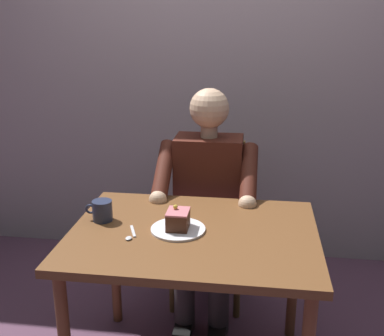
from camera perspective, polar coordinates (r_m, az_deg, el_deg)
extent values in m
cube|color=#A8989C|center=(3.14, 3.45, 15.91)|extent=(6.40, 0.12, 3.00)
cube|color=brown|center=(2.06, 0.17, -7.97)|extent=(1.05, 0.80, 0.04)
cylinder|color=brown|center=(2.53, 12.02, -12.32)|extent=(0.05, 0.05, 0.71)
cylinder|color=brown|center=(2.62, -9.17, -11.01)|extent=(0.05, 0.05, 0.71)
cube|color=brown|center=(2.75, 1.96, -7.19)|extent=(0.42, 0.42, 0.04)
cube|color=brown|center=(2.83, 2.41, -1.07)|extent=(0.38, 0.04, 0.45)
cylinder|color=brown|center=(2.69, 5.42, -13.28)|extent=(0.04, 0.04, 0.44)
cylinder|color=brown|center=(2.72, -2.37, -12.79)|extent=(0.04, 0.04, 0.44)
cylinder|color=brown|center=(3.00, 5.75, -9.73)|extent=(0.04, 0.04, 0.44)
cylinder|color=brown|center=(3.03, -1.16, -9.34)|extent=(0.04, 0.04, 0.44)
cube|color=#4B1E15|center=(2.63, 1.98, -1.82)|extent=(0.36, 0.22, 0.52)
sphere|color=#D2A886|center=(2.52, 2.08, 7.12)|extent=(0.21, 0.21, 0.21)
cylinder|color=#D2A886|center=(2.54, 2.05, 4.36)|extent=(0.09, 0.09, 0.06)
cylinder|color=#4B1E15|center=(2.44, 6.80, -0.62)|extent=(0.08, 0.33, 0.26)
sphere|color=#D2A886|center=(2.33, 6.61, -4.30)|extent=(0.09, 0.09, 0.09)
cylinder|color=#4B1E15|center=(2.49, -3.38, -0.18)|extent=(0.08, 0.33, 0.26)
sphere|color=#D2A886|center=(2.38, -4.07, -3.76)|extent=(0.09, 0.09, 0.09)
cylinder|color=#352E2E|center=(2.62, 3.61, -8.58)|extent=(0.13, 0.38, 0.14)
cylinder|color=#352E2E|center=(2.64, -0.33, -8.36)|extent=(0.13, 0.38, 0.14)
cylinder|color=#352E2E|center=(2.58, 3.19, -14.97)|extent=(0.11, 0.11, 0.42)
cube|color=black|center=(2.64, 3.00, -19.07)|extent=(0.09, 0.22, 0.05)
cylinder|color=#352E2E|center=(2.60, -0.90, -14.69)|extent=(0.11, 0.11, 0.42)
cube|color=black|center=(2.65, -1.09, -18.77)|extent=(0.09, 0.22, 0.05)
cylinder|color=white|center=(2.06, -1.66, -7.27)|extent=(0.23, 0.23, 0.01)
cube|color=#492617|center=(2.05, -1.67, -6.24)|extent=(0.09, 0.11, 0.07)
cube|color=#D17079|center=(2.03, -1.68, -5.21)|extent=(0.09, 0.11, 0.01)
sphere|color=gold|center=(2.04, -1.99, -4.65)|extent=(0.02, 0.02, 0.02)
cylinder|color=#272E48|center=(2.18, -10.61, -5.01)|extent=(0.09, 0.09, 0.09)
torus|color=#272E48|center=(2.19, -12.02, -4.80)|extent=(0.05, 0.01, 0.05)
cylinder|color=black|center=(2.16, -10.67, -4.02)|extent=(0.08, 0.08, 0.01)
cube|color=silver|center=(2.06, -7.04, -7.49)|extent=(0.05, 0.11, 0.01)
ellipsoid|color=silver|center=(2.00, -7.55, -8.28)|extent=(0.03, 0.04, 0.01)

